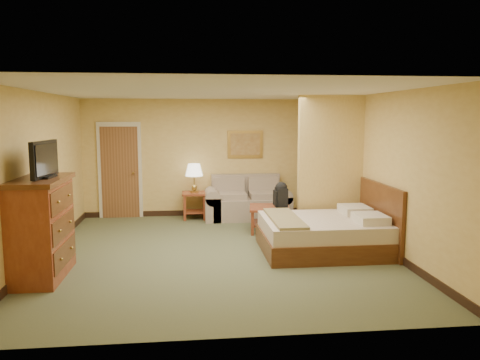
{
  "coord_description": "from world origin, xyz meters",
  "views": [
    {
      "loc": [
        -0.44,
        -7.42,
        2.2
      ],
      "look_at": [
        0.44,
        0.6,
        1.12
      ],
      "focal_mm": 35.0,
      "sensor_mm": 36.0,
      "label": 1
    }
  ],
  "objects": [
    {
      "name": "floor",
      "position": [
        0.0,
        0.0,
        0.0
      ],
      "size": [
        6.0,
        6.0,
        0.0
      ],
      "primitive_type": "plane",
      "color": "#515839",
      "rests_on": "ground"
    },
    {
      "name": "ceiling",
      "position": [
        0.0,
        0.0,
        2.6
      ],
      "size": [
        6.0,
        6.0,
        0.0
      ],
      "primitive_type": "plane",
      "rotation": [
        3.14,
        0.0,
        0.0
      ],
      "color": "white",
      "rests_on": "back_wall"
    },
    {
      "name": "back_wall",
      "position": [
        0.0,
        3.0,
        1.3
      ],
      "size": [
        5.5,
        0.02,
        2.6
      ],
      "primitive_type": "cube",
      "color": "tan",
      "rests_on": "floor"
    },
    {
      "name": "left_wall",
      "position": [
        -2.75,
        0.0,
        1.3
      ],
      "size": [
        0.02,
        6.0,
        2.6
      ],
      "primitive_type": "cube",
      "color": "tan",
      "rests_on": "floor"
    },
    {
      "name": "right_wall",
      "position": [
        2.75,
        0.0,
        1.3
      ],
      "size": [
        0.02,
        6.0,
        2.6
      ],
      "primitive_type": "cube",
      "color": "tan",
      "rests_on": "floor"
    },
    {
      "name": "partition",
      "position": [
        2.15,
        0.93,
        1.3
      ],
      "size": [
        1.2,
        0.15,
        2.6
      ],
      "primitive_type": "cube",
      "color": "tan",
      "rests_on": "floor"
    },
    {
      "name": "door",
      "position": [
        -1.95,
        2.96,
        1.03
      ],
      "size": [
        0.94,
        0.16,
        2.1
      ],
      "color": "beige",
      "rests_on": "floor"
    },
    {
      "name": "baseboard",
      "position": [
        0.0,
        2.99,
        0.06
      ],
      "size": [
        5.5,
        0.02,
        0.12
      ],
      "primitive_type": "cube",
      "color": "black",
      "rests_on": "floor"
    },
    {
      "name": "loveseat",
      "position": [
        0.81,
        2.58,
        0.31
      ],
      "size": [
        1.86,
        0.86,
        0.94
      ],
      "color": "gray",
      "rests_on": "floor"
    },
    {
      "name": "side_table",
      "position": [
        -0.34,
        2.65,
        0.38
      ],
      "size": [
        0.53,
        0.53,
        0.58
      ],
      "color": "maroon",
      "rests_on": "floor"
    },
    {
      "name": "table_lamp",
      "position": [
        -0.34,
        2.65,
        1.05
      ],
      "size": [
        0.38,
        0.38,
        0.62
      ],
      "color": "#A8883E",
      "rests_on": "side_table"
    },
    {
      "name": "coffee_table",
      "position": [
        1.09,
        1.33,
        0.35
      ],
      "size": [
        0.86,
        0.86,
        0.49
      ],
      "rotation": [
        0.0,
        0.0,
        -0.14
      ],
      "color": "maroon",
      "rests_on": "floor"
    },
    {
      "name": "wall_picture",
      "position": [
        0.81,
        2.97,
        1.6
      ],
      "size": [
        0.79,
        0.04,
        0.61
      ],
      "color": "#B78E3F",
      "rests_on": "back_wall"
    },
    {
      "name": "dresser",
      "position": [
        -2.48,
        -0.92,
        0.7
      ],
      "size": [
        0.68,
        1.3,
        1.39
      ],
      "color": "maroon",
      "rests_on": "floor"
    },
    {
      "name": "tv",
      "position": [
        -2.38,
        -0.92,
        1.63
      ],
      "size": [
        0.24,
        0.82,
        0.5
      ],
      "rotation": [
        0.0,
        0.0,
        -0.09
      ],
      "color": "black",
      "rests_on": "dresser"
    },
    {
      "name": "bed",
      "position": [
        1.82,
        -0.1,
        0.3
      ],
      "size": [
        2.03,
        1.72,
        1.12
      ],
      "color": "#4B2611",
      "rests_on": "floor"
    },
    {
      "name": "backpack",
      "position": [
        1.23,
        0.9,
        0.8
      ],
      "size": [
        0.22,
        0.29,
        0.48
      ],
      "rotation": [
        0.0,
        0.0,
        0.07
      ],
      "color": "black",
      "rests_on": "bed"
    }
  ]
}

